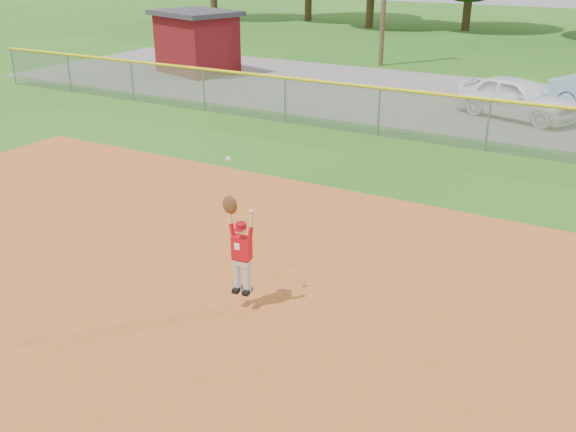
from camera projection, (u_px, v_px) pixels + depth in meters
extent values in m
plane|color=#285E15|center=(339.00, 307.00, 10.58)|extent=(120.00, 120.00, 0.00)
cube|color=#A7501E|center=(240.00, 413.00, 8.16)|extent=(24.00, 16.00, 0.04)
cube|color=slate|center=(524.00, 108.00, 23.44)|extent=(44.00, 10.00, 0.03)
imported|color=white|center=(517.00, 98.00, 21.80)|extent=(4.43, 2.87, 1.40)
cube|color=#560C0F|center=(197.00, 45.00, 29.42)|extent=(3.93, 3.40, 2.59)
cube|color=#333338|center=(195.00, 13.00, 28.87)|extent=(4.45, 3.92, 0.21)
cube|color=gray|center=(488.00, 126.00, 18.33)|extent=(40.00, 0.03, 1.50)
cylinder|color=yellow|center=(491.00, 100.00, 18.04)|extent=(40.00, 0.10, 0.10)
cylinder|color=gray|center=(13.00, 66.00, 27.31)|extent=(0.06, 0.06, 1.50)
cylinder|color=gray|center=(69.00, 73.00, 25.81)|extent=(0.06, 0.06, 1.50)
cylinder|color=gray|center=(132.00, 81.00, 24.32)|extent=(0.06, 0.06, 1.50)
cylinder|color=gray|center=(204.00, 90.00, 22.82)|extent=(0.06, 0.06, 1.50)
cylinder|color=gray|center=(285.00, 100.00, 21.32)|extent=(0.06, 0.06, 1.50)
cylinder|color=gray|center=(379.00, 112.00, 19.83)|extent=(0.06, 0.06, 1.50)
cylinder|color=gray|center=(488.00, 126.00, 18.33)|extent=(0.06, 0.06, 1.50)
cylinder|color=#422D1C|center=(468.00, 0.00, 44.09)|extent=(0.56, 0.56, 4.11)
cylinder|color=silver|center=(238.00, 277.00, 10.36)|extent=(0.12, 0.12, 0.51)
cylinder|color=silver|center=(248.00, 279.00, 10.29)|extent=(0.12, 0.12, 0.51)
cube|color=black|center=(237.00, 289.00, 10.42)|extent=(0.12, 0.21, 0.07)
cube|color=black|center=(247.00, 291.00, 10.35)|extent=(0.12, 0.21, 0.07)
cube|color=silver|center=(242.00, 262.00, 10.21)|extent=(0.28, 0.17, 0.10)
cube|color=maroon|center=(242.00, 259.00, 10.19)|extent=(0.29, 0.18, 0.04)
cube|color=#B90D13|center=(242.00, 248.00, 10.11)|extent=(0.32, 0.20, 0.38)
cube|color=white|center=(237.00, 247.00, 10.04)|extent=(0.09, 0.02, 0.11)
sphere|color=beige|center=(241.00, 229.00, 9.99)|extent=(0.19, 0.19, 0.17)
cylinder|color=#980910|center=(241.00, 226.00, 9.97)|extent=(0.19, 0.19, 0.08)
cube|color=#980910|center=(238.00, 230.00, 9.90)|extent=(0.14, 0.12, 0.02)
cylinder|color=#B90D13|center=(232.00, 229.00, 10.06)|extent=(0.11, 0.08, 0.21)
cylinder|color=beige|center=(230.00, 216.00, 9.98)|extent=(0.08, 0.07, 0.23)
ellipsoid|color=#4C2D14|center=(230.00, 205.00, 9.91)|extent=(0.27, 0.15, 0.30)
sphere|color=white|center=(228.00, 159.00, 9.62)|extent=(0.09, 0.09, 0.08)
cylinder|color=#B90D13|center=(251.00, 232.00, 9.94)|extent=(0.11, 0.08, 0.21)
cylinder|color=beige|center=(251.00, 220.00, 9.85)|extent=(0.08, 0.07, 0.23)
sphere|color=beige|center=(251.00, 211.00, 9.80)|extent=(0.09, 0.09, 0.08)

